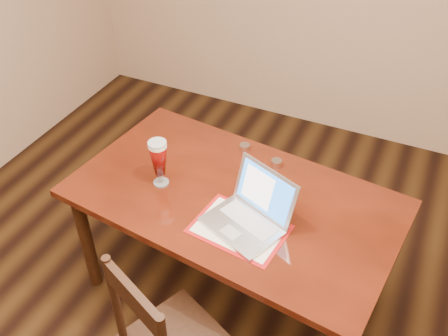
% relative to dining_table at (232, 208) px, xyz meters
% --- Properties ---
extents(room_shell, '(4.51, 5.01, 2.71)m').
position_rel_dining_table_xyz_m(room_shell, '(0.08, -0.50, 1.06)').
color(room_shell, tan).
rests_on(room_shell, ground).
extents(dining_table, '(1.78, 1.14, 1.06)m').
position_rel_dining_table_xyz_m(dining_table, '(0.00, 0.00, 0.00)').
color(dining_table, '#52190B').
rests_on(dining_table, ground).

